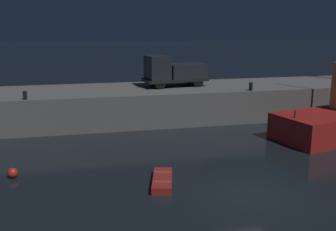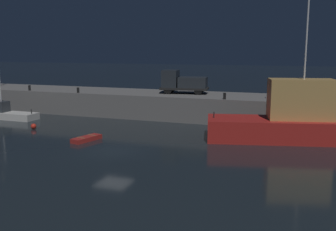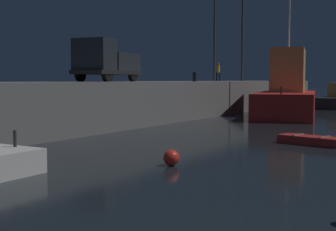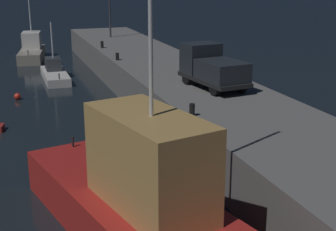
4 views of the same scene
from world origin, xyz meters
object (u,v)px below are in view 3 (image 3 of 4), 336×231
utility_truck (106,62)px  bollard_central (195,77)px  dinghy_orange_near (311,140)px  fishing_trawler_red (287,93)px  mooring_buoy_mid (171,158)px  lamp_post_east (215,28)px  lamp_post_central (242,30)px  dockworker (218,71)px

utility_truck → bollard_central: size_ratio=8.57×
dinghy_orange_near → fishing_trawler_red: bearing=20.4°
fishing_trawler_red → bollard_central: fishing_trawler_red is taller
bollard_central → fishing_trawler_red: bearing=-36.3°
mooring_buoy_mid → lamp_post_east: bearing=22.7°
lamp_post_central → dockworker: (0.09, 2.47, -3.73)m
mooring_buoy_mid → dinghy_orange_near: bearing=-19.0°
fishing_trawler_red → utility_truck: size_ratio=2.51×
dinghy_orange_near → utility_truck: (3.91, 13.93, 3.71)m
lamp_post_east → lamp_post_central: 2.67m
dinghy_orange_near → mooring_buoy_mid: mooring_buoy_mid is taller
lamp_post_central → fishing_trawler_red: bearing=-135.6°
dinghy_orange_near → utility_truck: 14.94m
lamp_post_east → dockworker: size_ratio=4.89×
mooring_buoy_mid → lamp_post_east: (27.72, 11.60, 7.22)m
lamp_post_central → lamp_post_east: bearing=130.0°
fishing_trawler_red → utility_truck: 14.44m
dinghy_orange_near → lamp_post_central: (22.07, 12.10, 7.15)m
utility_truck → bollard_central: utility_truck is taller
lamp_post_east → dockworker: 4.30m
utility_truck → dockworker: size_ratio=3.23×
dinghy_orange_near → bollard_central: (9.39, 10.46, 2.76)m
lamp_post_east → utility_truck: 16.83m
dinghy_orange_near → dockworker: bearing=33.3°
fishing_trawler_red → bollard_central: size_ratio=21.55×
lamp_post_east → bollard_central: bearing=-161.5°
fishing_trawler_red → mooring_buoy_mid: fishing_trawler_red is taller
lamp_post_east → bollard_central: lamp_post_east is taller
lamp_post_east → utility_truck: bearing=-179.3°
lamp_post_east → lamp_post_central: bearing=-50.0°
dockworker → bollard_central: size_ratio=2.66×
lamp_post_east → lamp_post_central: (1.71, -2.04, -0.15)m
fishing_trawler_red → dinghy_orange_near: bearing=-159.6°
fishing_trawler_red → lamp_post_central: bearing=44.4°
fishing_trawler_red → mooring_buoy_mid: bearing=-171.8°
mooring_buoy_mid → lamp_post_central: 31.75m
lamp_post_central → bollard_central: (-12.68, -1.63, -4.39)m
mooring_buoy_mid → lamp_post_central: bearing=18.0°
utility_truck → bollard_central: 6.55m
lamp_post_central → utility_truck: lamp_post_central is taller
fishing_trawler_red → utility_truck: bearing=145.5°
lamp_post_east → dinghy_orange_near: bearing=-145.2°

